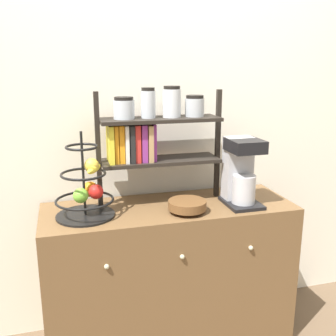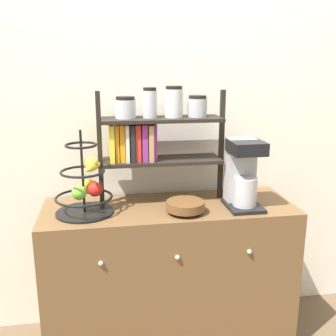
% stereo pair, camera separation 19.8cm
% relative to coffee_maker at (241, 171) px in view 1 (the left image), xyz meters
% --- Properties ---
extents(wall_back, '(7.00, 0.05, 2.60)m').
position_rel_coffee_maker_xyz_m(wall_back, '(-0.37, 0.33, 0.34)').
color(wall_back, silver).
rests_on(wall_back, ground_plane).
extents(sideboard, '(1.30, 0.47, 0.79)m').
position_rel_coffee_maker_xyz_m(sideboard, '(-0.37, 0.05, -0.57)').
color(sideboard, brown).
rests_on(sideboard, ground_plane).
extents(coffee_maker, '(0.17, 0.23, 0.35)m').
position_rel_coffee_maker_xyz_m(coffee_maker, '(0.00, 0.00, 0.00)').
color(coffee_maker, black).
rests_on(coffee_maker, sideboard).
extents(fruit_stand, '(0.28, 0.28, 0.42)m').
position_rel_coffee_maker_xyz_m(fruit_stand, '(-0.79, 0.03, -0.04)').
color(fruit_stand, black).
rests_on(fruit_stand, sideboard).
extents(wooden_bowl, '(0.19, 0.19, 0.06)m').
position_rel_coffee_maker_xyz_m(wooden_bowl, '(-0.31, -0.05, -0.14)').
color(wooden_bowl, brown).
rests_on(wooden_bowl, sideboard).
extents(shelf_hutch, '(0.67, 0.20, 0.61)m').
position_rel_coffee_maker_xyz_m(shelf_hutch, '(-0.45, 0.15, 0.21)').
color(shelf_hutch, black).
rests_on(shelf_hutch, sideboard).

